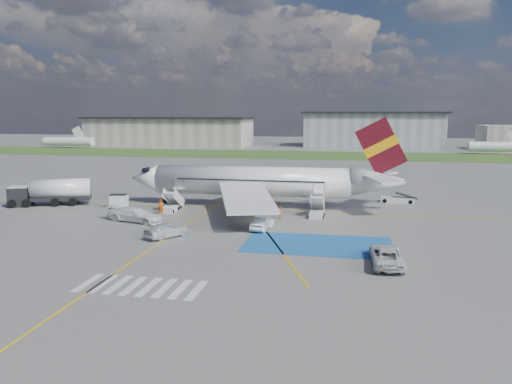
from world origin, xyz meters
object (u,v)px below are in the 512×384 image
fuel_tanker (51,194)px  van_white_b (135,212)px  airliner (263,181)px  gpu_cart (119,202)px  car_silver_a (166,230)px  car_silver_b (262,224)px  van_white_a (386,252)px  belt_loader (398,200)px

fuel_tanker → van_white_b: (15.54, -7.48, -0.40)m
airliner → fuel_tanker: 28.80m
gpu_cart → car_silver_a: 17.84m
gpu_cart → car_silver_b: 22.23m
fuel_tanker → van_white_a: (42.89, -18.62, -0.47)m
airliner → gpu_cart: (-18.39, -4.66, -2.56)m
airliner → fuel_tanker: size_ratio=3.48×
fuel_tanker → car_silver_a: 25.72m
car_silver_a → car_silver_b: 10.27m
car_silver_a → van_white_b: 8.82m
car_silver_a → van_white_b: bearing=-13.9°
airliner → van_white_b: 17.63m
airliner → van_white_b: bearing=-137.4°
airliner → belt_loader: size_ratio=7.35×
van_white_b → airliner: bearing=-30.8°
fuel_tanker → car_silver_b: (30.61, -8.66, -0.81)m
car_silver_a → car_silver_b: car_silver_a is taller
airliner → car_silver_b: bearing=-80.4°
airliner → fuel_tanker: bearing=-171.3°
fuel_tanker → car_silver_a: fuel_tanker is taller
fuel_tanker → car_silver_b: fuel_tanker is taller
belt_loader → fuel_tanker: bearing=-160.8°
belt_loader → car_silver_a: car_silver_a is taller
airliner → van_white_b: airliner is taller
airliner → van_white_a: airliner is taller
gpu_cart → car_silver_b: bearing=-32.7°
gpu_cart → belt_loader: bearing=6.4°
van_white_a → gpu_cart: bearing=-30.8°
van_white_b → car_silver_a: bearing=-119.0°
fuel_tanker → van_white_b: bearing=-47.6°
fuel_tanker → airliner: bearing=-13.1°
car_silver_a → car_silver_b: size_ratio=1.13×
belt_loader → car_silver_a: size_ratio=1.09×
gpu_cart → van_white_a: 37.63m
gpu_cart → van_white_a: van_white_a is taller
belt_loader → car_silver_b: bearing=-122.9°
fuel_tanker → van_white_a: size_ratio=1.96×
car_silver_a → van_white_a: size_ratio=0.86×
gpu_cart → belt_loader: size_ratio=0.49×
fuel_tanker → car_silver_a: size_ratio=2.29×
car_silver_b → gpu_cart: bearing=-12.9°
car_silver_b → van_white_a: bearing=150.2°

